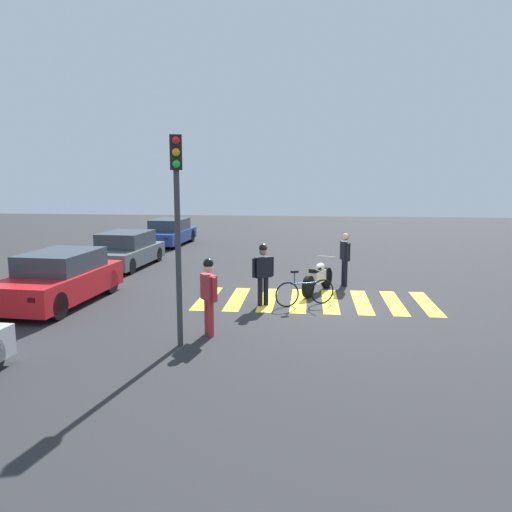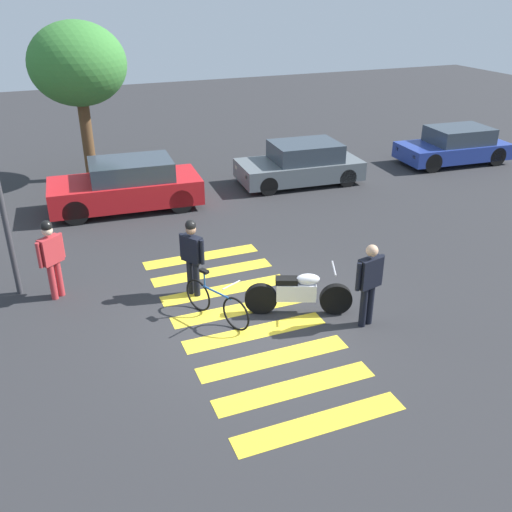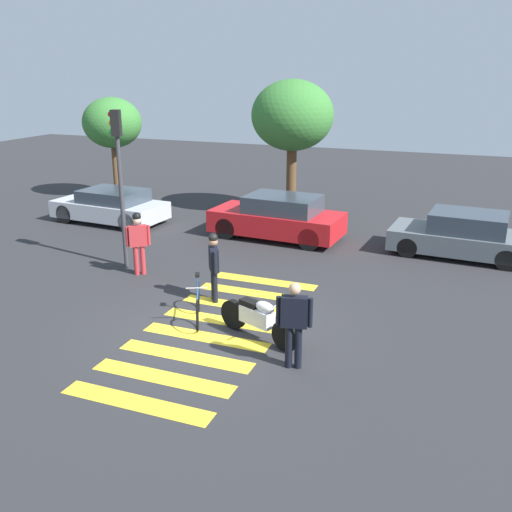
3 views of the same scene
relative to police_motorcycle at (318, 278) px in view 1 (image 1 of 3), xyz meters
name	(u,v)px [view 1 (image 1 of 3)]	position (x,y,z in m)	size (l,w,h in m)	color
ground_plane	(314,301)	(-1.07, 0.11, -0.46)	(60.00, 60.00, 0.00)	#2B2B2D
police_motorcycle	(318,278)	(0.00, 0.00, 0.00)	(2.07, 1.04, 1.05)	black
leaning_bicycle	(305,292)	(-1.62, 0.39, -0.08)	(0.81, 1.62, 1.01)	black
officer_on_foot	(263,270)	(-1.75, 1.54, 0.53)	(0.42, 0.57, 1.74)	black
officer_by_motorcycle	(345,256)	(1.06, -0.88, 0.53)	(0.67, 0.30, 1.73)	black
pedestrian_bystander	(209,291)	(-4.50, 2.52, 0.56)	(0.55, 0.45, 1.77)	#B22D33
crosswalk_stripes	(314,301)	(-1.07, 0.11, -0.46)	(2.85, 6.75, 0.01)	yellow
car_red_convertible	(59,279)	(-2.11, 7.28, 0.24)	(4.48, 2.17, 1.47)	black
car_grey_coupe	(125,250)	(3.71, 7.51, 0.18)	(4.17, 2.14, 1.36)	black
car_blue_hatchback	(169,233)	(10.03, 7.50, 0.17)	(4.13, 2.06, 1.33)	black
traffic_light_pole	(177,208)	(-5.28, 2.99, 2.48)	(0.35, 0.30, 4.41)	#38383D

